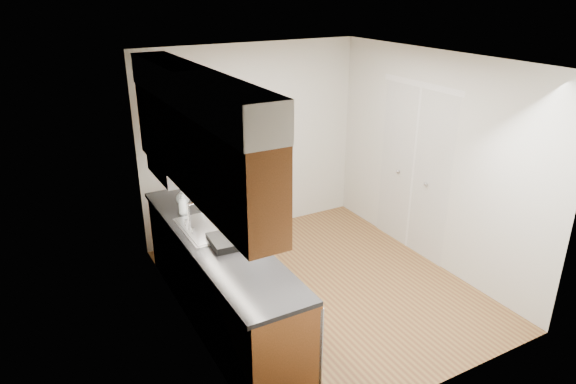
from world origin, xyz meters
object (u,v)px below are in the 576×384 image
at_px(person, 254,201).
at_px(soap_bottle_a, 183,203).
at_px(soap_bottle_b, 203,201).
at_px(steel_can, 212,206).
at_px(soda_can, 216,203).
at_px(soap_bottle_c, 183,196).
at_px(dish_rack, 234,240).

xyz_separation_m(person, soap_bottle_a, (-0.66, 0.31, -0.00)).
relative_size(soap_bottle_b, steel_can, 1.71).
height_order(person, soda_can, person).
distance_m(person, soap_bottle_c, 0.81).
xyz_separation_m(soap_bottle_c, steel_can, (0.22, -0.31, -0.04)).
relative_size(soda_can, steel_can, 1.27).
bearing_deg(soap_bottle_b, soda_can, -26.28).
bearing_deg(soap_bottle_b, soap_bottle_a, -174.18).
xyz_separation_m(soap_bottle_a, dish_rack, (0.20, -0.84, -0.09)).
relative_size(soap_bottle_a, soap_bottle_b, 1.39).
bearing_deg(soda_can, steel_can, -156.54).
relative_size(soap_bottle_c, dish_rack, 0.45).
bearing_deg(person, soap_bottle_c, 40.75).
bearing_deg(person, steel_can, 50.09).
xyz_separation_m(person, soap_bottle_c, (-0.58, 0.56, -0.03)).
distance_m(soap_bottle_c, soda_can, 0.39).
height_order(soap_bottle_a, steel_can, soap_bottle_a).
bearing_deg(soap_bottle_c, dish_rack, -83.66).
distance_m(soap_bottle_c, steel_can, 0.38).
bearing_deg(soda_can, dish_rack, -99.94).
bearing_deg(dish_rack, person, 52.87).
bearing_deg(soap_bottle_a, dish_rack, -76.34).
relative_size(steel_can, dish_rack, 0.25).
relative_size(person, dish_rack, 4.92).
xyz_separation_m(steel_can, dish_rack, (-0.10, -0.78, -0.02)).
bearing_deg(soap_bottle_c, soap_bottle_a, -107.69).
distance_m(steel_can, dish_rack, 0.79).
bearing_deg(soda_can, person, -40.48).
xyz_separation_m(person, soap_bottle_b, (-0.44, 0.33, -0.04)).
xyz_separation_m(soda_can, steel_can, (-0.04, -0.02, -0.01)).
relative_size(soap_bottle_b, soda_can, 1.35).
distance_m(soap_bottle_b, steel_can, 0.11).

